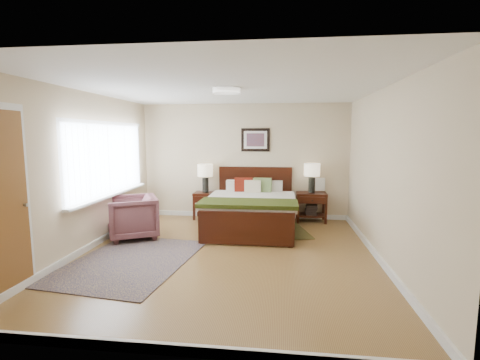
% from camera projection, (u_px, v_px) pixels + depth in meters
% --- Properties ---
extents(floor, '(5.00, 5.00, 0.00)m').
position_uv_depth(floor, '(227.00, 255.00, 5.33)').
color(floor, olive).
rests_on(floor, ground).
extents(back_wall, '(4.50, 0.04, 2.50)m').
position_uv_depth(back_wall, '(244.00, 161.00, 7.64)').
color(back_wall, beige).
rests_on(back_wall, ground).
extents(front_wall, '(4.50, 0.04, 2.50)m').
position_uv_depth(front_wall, '(177.00, 209.00, 2.71)').
color(front_wall, beige).
rests_on(front_wall, ground).
extents(left_wall, '(0.04, 5.00, 2.50)m').
position_uv_depth(left_wall, '(85.00, 172.00, 5.44)').
color(left_wall, beige).
rests_on(left_wall, ground).
extents(right_wall, '(0.04, 5.00, 2.50)m').
position_uv_depth(right_wall, '(384.00, 176.00, 4.91)').
color(right_wall, beige).
rests_on(right_wall, ground).
extents(ceiling, '(4.50, 5.00, 0.02)m').
position_uv_depth(ceiling, '(226.00, 88.00, 5.01)').
color(ceiling, white).
rests_on(ceiling, back_wall).
extents(window, '(0.11, 2.72, 1.32)m').
position_uv_depth(window, '(110.00, 161.00, 6.10)').
color(window, silver).
rests_on(window, left_wall).
extents(ceil_fixture, '(0.44, 0.44, 0.08)m').
position_uv_depth(ceil_fixture, '(226.00, 90.00, 5.02)').
color(ceil_fixture, white).
rests_on(ceil_fixture, ceiling).
extents(bed, '(1.71, 2.07, 1.11)m').
position_uv_depth(bed, '(251.00, 203.00, 6.70)').
color(bed, '#351107').
rests_on(bed, ground).
extents(wall_art, '(0.62, 0.05, 0.50)m').
position_uv_depth(wall_art, '(255.00, 140.00, 7.52)').
color(wall_art, black).
rests_on(wall_art, back_wall).
extents(nightstand_left, '(0.49, 0.44, 0.58)m').
position_uv_depth(nightstand_left, '(205.00, 198.00, 7.59)').
color(nightstand_left, '#351107').
rests_on(nightstand_left, ground).
extents(nightstand_right, '(0.62, 0.47, 0.62)m').
position_uv_depth(nightstand_right, '(311.00, 204.00, 7.34)').
color(nightstand_right, '#351107').
rests_on(nightstand_right, ground).
extents(lamp_left, '(0.33, 0.33, 0.61)m').
position_uv_depth(lamp_left, '(205.00, 173.00, 7.54)').
color(lamp_left, black).
rests_on(lamp_left, nightstand_left).
extents(lamp_right, '(0.33, 0.33, 0.61)m').
position_uv_depth(lamp_right, '(312.00, 172.00, 7.27)').
color(lamp_right, black).
rests_on(lamp_right, nightstand_right).
extents(armchair, '(1.11, 1.10, 0.76)m').
position_uv_depth(armchair, '(133.00, 217.00, 6.16)').
color(armchair, brown).
rests_on(armchair, ground).
extents(rug_persian, '(1.85, 2.42, 0.01)m').
position_uv_depth(rug_persian, '(131.00, 261.00, 5.05)').
color(rug_persian, '#0B0C3A').
rests_on(rug_persian, ground).
extents(rug_navy, '(1.04, 1.32, 0.01)m').
position_uv_depth(rug_navy, '(285.00, 231.00, 6.63)').
color(rug_navy, black).
rests_on(rug_navy, ground).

